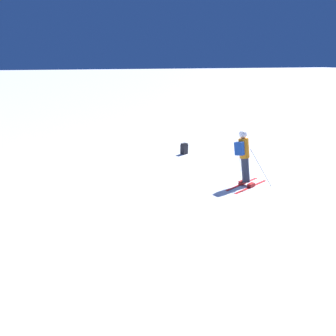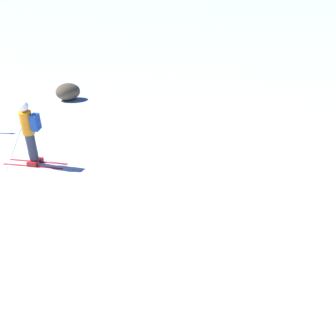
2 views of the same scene
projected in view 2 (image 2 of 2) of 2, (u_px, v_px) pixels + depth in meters
skier at (29, 130)px, 12.76m from camera, size 1.38×1.83×1.93m
exposed_boulder_0 at (68, 92)px, 20.19m from camera, size 1.12×0.95×0.73m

